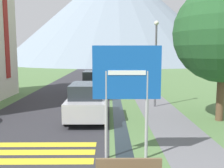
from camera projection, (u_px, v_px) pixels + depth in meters
The scene contains 11 objects.
ground_plane at pixel (102, 87), 24.26m from camera, with size 160.00×160.00×0.00m, color #517542.
road at pixel (86, 77), 34.16m from camera, with size 6.40×60.00×0.01m.
footpath at pixel (131, 77), 34.22m from camera, with size 2.20×60.00×0.01m.
drainage_channel at pixel (113, 77), 34.19m from camera, with size 0.60×60.00×0.00m.
crosswalk_marking at pixel (14, 152), 8.36m from camera, with size 5.44×1.84×0.01m.
mountain_distant at pixel (116, 13), 83.36m from camera, with size 73.71×73.71×32.64m.
road_sign at pixel (127, 83), 7.62m from camera, with size 2.09×0.11×3.55m.
parked_car_near at pixel (88, 101), 12.51m from camera, with size 1.94×4.15×1.82m.
parked_car_far at pixel (93, 82), 20.45m from camera, with size 1.79×3.80×1.82m.
streetlamp at pixel (156, 57), 15.12m from camera, with size 0.28×0.28×5.21m.
tree_by_path at pixel (224, 33), 11.79m from camera, with size 4.75×4.75×6.64m.
Camera 1 is at (0.71, -4.04, 3.34)m, focal length 40.00 mm.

